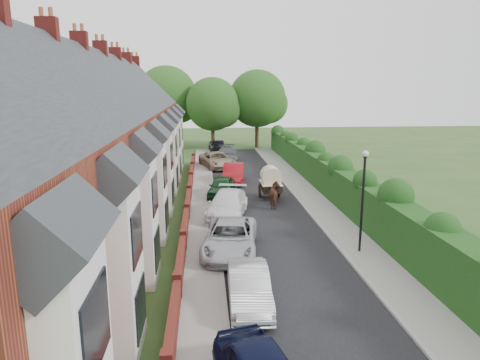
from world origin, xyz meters
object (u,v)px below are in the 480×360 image
object	(u,v)px
car_black	(217,145)
horse_cart	(271,181)
car_grey	(227,154)
horse	(276,195)
car_red	(233,173)
car_silver_b	(230,238)
car_beige	(217,160)
car_green	(222,187)
lamppost	(363,189)
car_white	(227,205)
car_silver_a	(249,287)

from	to	relation	value
car_black	horse_cart	distance (m)	24.15
car_grey	horse	size ratio (longest dim) A/B	2.63
car_red	car_black	xyz separation A→B (m)	(-0.87, 18.09, -0.05)
car_black	car_silver_b	bearing A→B (deg)	-96.56
car_beige	car_grey	bearing A→B (deg)	58.44
car_green	car_grey	xyz separation A→B (m)	(1.33, 15.88, 0.02)
car_red	car_grey	world-z (taller)	car_red
car_grey	lamppost	bearing A→B (deg)	-78.27
car_silver_b	car_green	size ratio (longest dim) A/B	1.29
car_white	car_grey	distance (m)	21.18
car_silver_b	car_white	size ratio (longest dim) A/B	1.01
horse_cart	car_grey	bearing A→B (deg)	97.36
car_black	car_beige	bearing A→B (deg)	-97.48
horse_cart	car_silver_a	bearing A→B (deg)	-101.97
horse	horse_cart	size ratio (longest dim) A/B	0.59
car_red	car_beige	xyz separation A→B (m)	(-1.19, 6.89, -0.01)
lamppost	horse_cart	bearing A→B (deg)	104.67
car_red	horse_cart	size ratio (longest dim) A/B	1.44
car_silver_a	car_black	bearing A→B (deg)	91.18
car_black	lamppost	bearing A→B (deg)	-86.05
lamppost	car_grey	xyz separation A→B (m)	(-5.00, 27.74, -2.54)
car_white	horse	bearing A→B (deg)	41.23
car_silver_a	car_silver_b	world-z (taller)	car_silver_b
car_red	horse_cart	xyz separation A→B (m)	(2.32, -5.84, 0.60)
car_silver_b	car_beige	size ratio (longest dim) A/B	0.98
car_silver_b	car_silver_a	bearing A→B (deg)	-78.34
car_silver_a	car_black	distance (m)	39.20
horse	car_black	bearing A→B (deg)	-81.86
car_beige	car_green	bearing A→B (deg)	-105.05
car_black	car_grey	bearing A→B (deg)	-87.70
car_silver_a	car_white	world-z (taller)	car_white
car_green	horse	world-z (taller)	horse
lamppost	car_silver_b	size ratio (longest dim) A/B	0.93
lamppost	car_grey	bearing A→B (deg)	100.22
car_beige	car_white	bearing A→B (deg)	-104.57
horse_cart	lamppost	bearing A→B (deg)	-75.33
lamppost	car_silver_a	distance (m)	8.01
car_silver_b	car_white	distance (m)	5.99
car_green	car_grey	world-z (taller)	car_grey
car_beige	lamppost	bearing A→B (deg)	-89.83
car_black	horse	distance (m)	26.27
car_silver_b	car_black	distance (m)	33.99
car_beige	horse	world-z (taller)	horse
car_grey	horse_cart	distance (m)	17.23
car_silver_b	car_green	bearing A→B (deg)	97.24
car_white	horse_cart	distance (m)	5.34
lamppost	car_green	size ratio (longest dim) A/B	1.20
car_green	car_black	bearing A→B (deg)	100.52
car_silver_a	horse	size ratio (longest dim) A/B	2.18
lamppost	car_silver_a	world-z (taller)	lamppost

